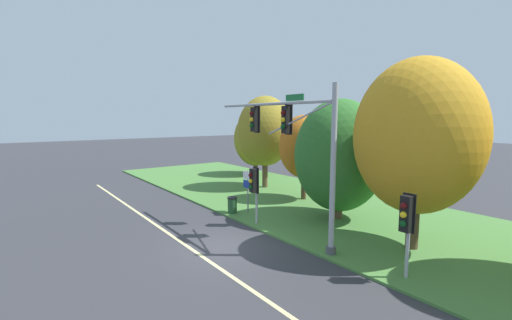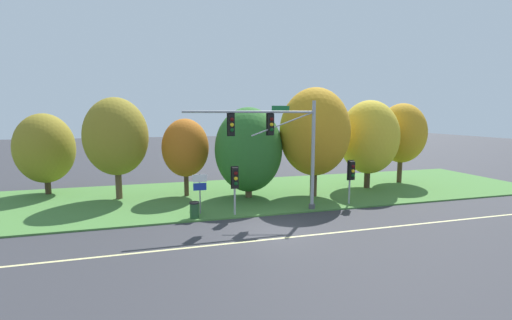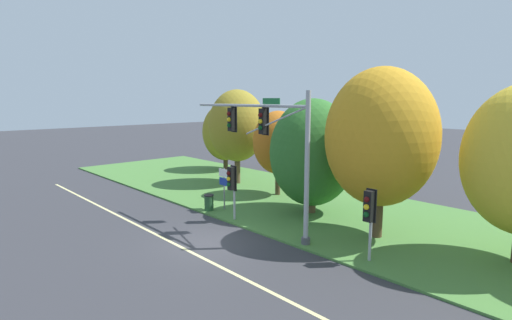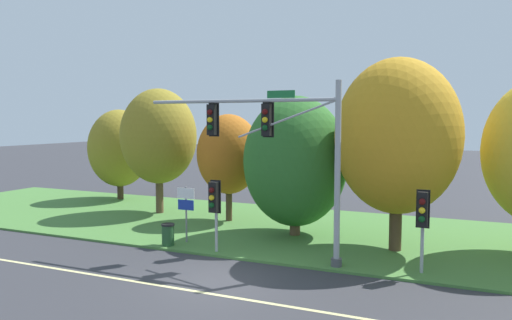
{
  "view_description": "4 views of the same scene",
  "coord_description": "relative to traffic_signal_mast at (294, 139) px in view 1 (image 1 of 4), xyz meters",
  "views": [
    {
      "loc": [
        12.17,
        -7.33,
        5.53
      ],
      "look_at": [
        -1.7,
        3.05,
        3.38
      ],
      "focal_mm": 24.0,
      "sensor_mm": 36.0,
      "label": 1
    },
    {
      "loc": [
        -5.69,
        -16.34,
        6.0
      ],
      "look_at": [
        0.12,
        4.28,
        3.16
      ],
      "focal_mm": 24.0,
      "sensor_mm": 36.0,
      "label": 2
    },
    {
      "loc": [
        14.45,
        -10.16,
        6.5
      ],
      "look_at": [
        -1.41,
        4.41,
        3.19
      ],
      "focal_mm": 28.0,
      "sensor_mm": 36.0,
      "label": 3
    },
    {
      "loc": [
        8.04,
        -14.5,
        5.46
      ],
      "look_at": [
        -0.21,
        3.9,
        3.81
      ],
      "focal_mm": 35.0,
      "sensor_mm": 36.0,
      "label": 4
    }
  ],
  "objects": [
    {
      "name": "pedestrian_signal_further_along",
      "position": [
        5.17,
        0.31,
        -2.4
      ],
      "size": [
        0.46,
        0.55,
        2.94
      ],
      "color": "#9EA0A5",
      "rests_on": "grass_verge"
    },
    {
      "name": "tree_left_of_mast",
      "position": [
        -9.78,
        6.13,
        -0.12
      ],
      "size": [
        4.32,
        4.32,
        7.1
      ],
      "color": "brown",
      "rests_on": "grass_verge"
    },
    {
      "name": "lane_stripe",
      "position": [
        -1.17,
        -4.16,
        -4.6
      ],
      "size": [
        36.0,
        0.16,
        0.01
      ],
      "primitive_type": "cube",
      "color": "beige",
      "rests_on": "ground"
    },
    {
      "name": "ground_plane",
      "position": [
        -1.17,
        -2.96,
        -4.6
      ],
      "size": [
        160.0,
        160.0,
        0.0
      ],
      "primitive_type": "plane",
      "color": "#333338"
    },
    {
      "name": "tree_behind_signpost",
      "position": [
        -5.11,
        5.75,
        -0.98
      ],
      "size": [
        3.36,
        3.36,
        5.63
      ],
      "color": "#4C3823",
      "rests_on": "grass_verge"
    },
    {
      "name": "route_sign_post",
      "position": [
        -4.67,
        0.83,
        -2.88
      ],
      "size": [
        0.85,
        0.08,
        2.44
      ],
      "color": "slate",
      "rests_on": "grass_verge"
    },
    {
      "name": "pedestrian_signal_near_kerb",
      "position": [
        -2.73,
        -0.15,
        -2.41
      ],
      "size": [
        0.46,
        0.55,
        2.93
      ],
      "color": "#9EA0A5",
      "rests_on": "grass_verge"
    },
    {
      "name": "trash_bin",
      "position": [
        -5.1,
        0.05,
        -4.03
      ],
      "size": [
        0.56,
        0.56,
        0.93
      ],
      "color": "#234C28",
      "rests_on": "grass_verge"
    },
    {
      "name": "grass_verge",
      "position": [
        -1.17,
        5.29,
        -4.55
      ],
      "size": [
        48.0,
        11.5,
        0.1
      ],
      "primitive_type": "cube",
      "color": "#477A38",
      "rests_on": "ground"
    },
    {
      "name": "tree_nearest_road",
      "position": [
        -15.09,
        9.16,
        -1.08
      ],
      "size": [
        4.12,
        4.12,
        6.01
      ],
      "color": "#423021",
      "rests_on": "grass_verge"
    },
    {
      "name": "tree_tall_centre",
      "position": [
        3.85,
        3.22,
        0.16
      ],
      "size": [
        5.04,
        5.04,
        7.83
      ],
      "color": "#4C3823",
      "rests_on": "grass_verge"
    },
    {
      "name": "traffic_signal_mast",
      "position": [
        0.0,
        0.0,
        0.0
      ],
      "size": [
        8.11,
        0.49,
        6.75
      ],
      "color": "#9EA0A5",
      "rests_on": "grass_verge"
    },
    {
      "name": "tree_mid_verge",
      "position": [
        -0.82,
        4.11,
        -1.08
      ],
      "size": [
        4.8,
        4.8,
        6.43
      ],
      "color": "brown",
      "rests_on": "grass_verge"
    }
  ]
}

